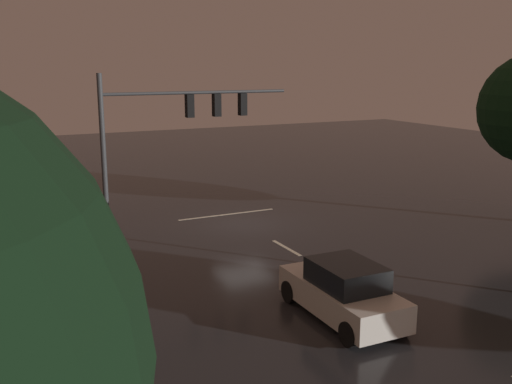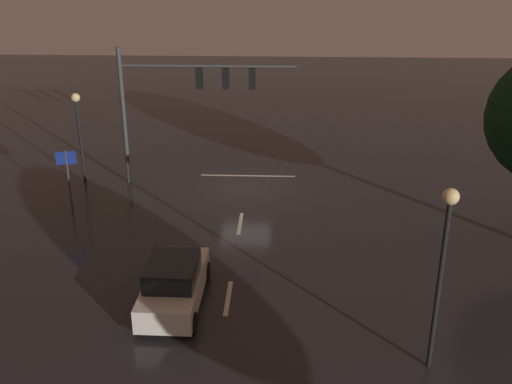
{
  "view_description": "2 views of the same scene",
  "coord_description": "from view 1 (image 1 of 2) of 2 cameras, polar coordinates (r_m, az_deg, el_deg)",
  "views": [
    {
      "loc": [
        10.9,
        23.32,
        7.12
      ],
      "look_at": [
        0.93,
        3.15,
        2.21
      ],
      "focal_mm": 40.71,
      "sensor_mm": 36.0,
      "label": 1
    },
    {
      "loc": [
        -1.72,
        27.44,
        11.09
      ],
      "look_at": [
        -0.74,
        5.14,
        1.97
      ],
      "focal_mm": 41.65,
      "sensor_mm": 36.0,
      "label": 2
    }
  ],
  "objects": [
    {
      "name": "stop_bar",
      "position": [
        28.41,
        -2.86,
        -2.21
      ],
      "size": [
        5.0,
        0.16,
        0.01
      ],
      "primitive_type": "cube",
      "color": "beige",
      "rests_on": "ground_plane"
    },
    {
      "name": "car_approaching",
      "position": [
        17.01,
        8.54,
        -9.65
      ],
      "size": [
        1.95,
        4.39,
        1.7
      ],
      "color": "silver",
      "rests_on": "ground_plane"
    },
    {
      "name": "street_lamp_right_kerb",
      "position": [
        24.36,
        -19.86,
        2.53
      ],
      "size": [
        0.44,
        0.44,
        4.65
      ],
      "color": "black",
      "rests_on": "ground_plane"
    },
    {
      "name": "lane_dash_far",
      "position": [
        23.3,
        3.0,
        -5.49
      ],
      "size": [
        0.16,
        2.2,
        0.01
      ],
      "primitive_type": "cube",
      "rotation": [
        0.0,
        0.0,
        1.57
      ],
      "color": "beige",
      "rests_on": "ground_plane"
    },
    {
      "name": "lane_dash_mid",
      "position": [
        18.63,
        12.2,
        -10.44
      ],
      "size": [
        0.16,
        2.2,
        0.01
      ],
      "primitive_type": "cube",
      "rotation": [
        0.0,
        0.0,
        1.57
      ],
      "color": "beige",
      "rests_on": "ground_plane"
    },
    {
      "name": "route_sign",
      "position": [
        21.35,
        -17.29,
        -1.98
      ],
      "size": [
        0.89,
        0.25,
        2.85
      ],
      "color": "#383A3D",
      "rests_on": "ground_plane"
    },
    {
      "name": "tree_right_far",
      "position": [
        12.25,
        -22.59,
        -4.86
      ],
      "size": [
        3.4,
        3.4,
        5.43
      ],
      "color": "#382314",
      "rests_on": "ground_plane"
    },
    {
      "name": "ground_plane",
      "position": [
        26.71,
        -1.2,
        -3.15
      ],
      "size": [
        80.0,
        80.0,
        0.0
      ],
      "primitive_type": "plane",
      "color": "#232326"
    },
    {
      "name": "traffic_signal_assembly",
      "position": [
        25.45,
        -8.06,
        6.94
      ],
      "size": [
        8.58,
        0.47,
        6.83
      ],
      "color": "#383A3D",
      "rests_on": "ground_plane"
    }
  ]
}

